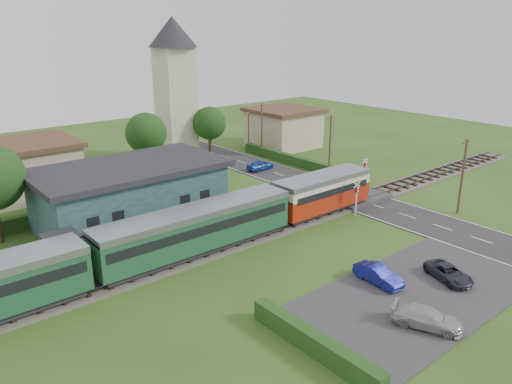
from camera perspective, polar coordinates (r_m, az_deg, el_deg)
ground at (r=42.22m, az=5.29°, el=-4.61°), size 120.00×120.00×0.00m
railway_track at (r=43.49m, az=3.44°, el=-3.68°), size 76.00×3.20×0.49m
road at (r=49.35m, az=13.57°, el=-1.55°), size 6.00×70.00×0.05m
car_park at (r=34.49m, az=17.87°, el=-11.01°), size 17.00×9.00×0.08m
crossing_deck at (r=50.41m, az=11.79°, el=-0.75°), size 6.20×3.40×0.45m
platform at (r=40.40m, az=-10.22°, el=-5.59°), size 30.00×3.00×0.45m
equipment_hut at (r=36.96m, az=-21.22°, el=-6.39°), size 2.30×2.30×2.55m
station_building at (r=44.36m, az=-14.14°, el=-0.23°), size 16.00×9.00×5.30m
train at (r=36.03m, az=-11.06°, el=-5.31°), size 43.20×2.90×3.40m
church_tower at (r=64.51m, az=-9.29°, el=12.68°), size 6.00×6.00×17.60m
house_west at (r=55.51m, az=-25.22°, el=2.40°), size 10.80×8.80×5.50m
house_east at (r=71.34m, az=3.19°, el=7.40°), size 8.80×8.80×5.50m
hedge_carpark at (r=27.65m, az=6.68°, el=-16.78°), size 0.80×9.00×1.20m
hedge_roadside at (r=62.28m, az=4.23°, el=3.65°), size 0.80×18.00×1.20m
hedge_station at (r=48.92m, az=-16.28°, el=-1.19°), size 22.00×0.80×1.30m
tree_b at (r=57.61m, az=-12.46°, el=6.56°), size 4.60×4.60×7.34m
tree_c at (r=64.38m, az=-5.34°, el=7.81°), size 4.20×4.20×6.78m
utility_pole_b at (r=48.70m, az=22.51°, el=1.72°), size 1.40×0.22×7.00m
utility_pole_c at (r=57.52m, az=8.45°, el=5.36°), size 1.40×0.22×7.00m
utility_pole_d at (r=65.93m, az=0.66°, el=7.24°), size 1.40×0.22×7.00m
crossing_signal_near at (r=45.71m, az=11.44°, el=-0.20°), size 0.84×0.28×3.28m
crossing_signal_far at (r=53.97m, az=12.36°, el=2.63°), size 0.84×0.28×3.28m
streetlamp_east at (r=70.95m, az=-0.86°, el=7.56°), size 0.30×0.30×5.15m
car_on_road at (r=59.72m, az=0.49°, el=3.10°), size 3.56×1.56×1.19m
car_park_blue at (r=34.81m, az=13.80°, el=-9.15°), size 1.45×3.64×1.18m
car_park_silver at (r=30.95m, az=18.96°, el=-13.44°), size 3.11×4.30×1.16m
car_park_dark at (r=36.64m, az=21.17°, el=-8.62°), size 2.80×4.01×1.02m
pedestrian_near at (r=43.79m, az=-1.13°, el=-1.81°), size 0.73×0.58×1.73m
pedestrian_far at (r=37.54m, az=-16.06°, el=-6.18°), size 0.82×0.95×1.70m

